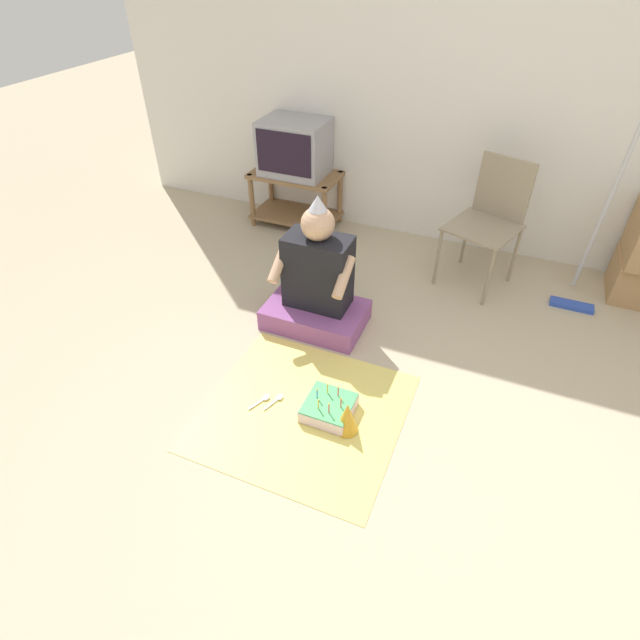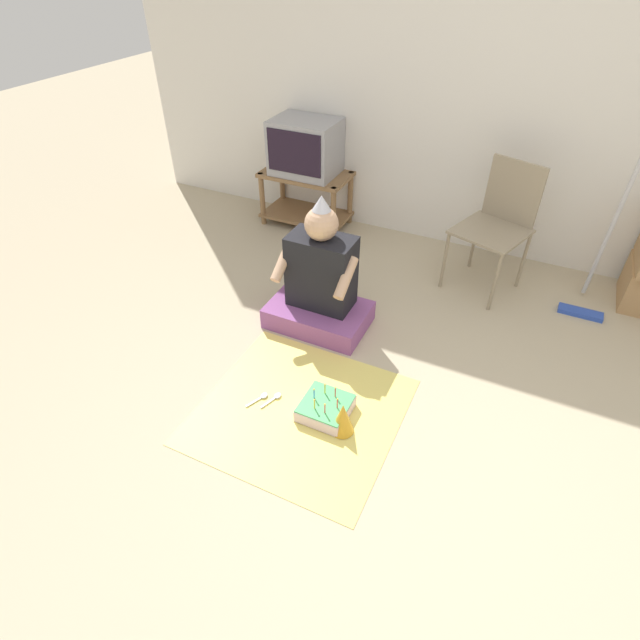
# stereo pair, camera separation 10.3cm
# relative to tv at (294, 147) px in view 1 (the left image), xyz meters

# --- Properties ---
(ground_plane) EXTENTS (16.00, 16.00, 0.00)m
(ground_plane) POSITION_rel_tv_xyz_m (1.60, -2.08, -0.67)
(ground_plane) COLOR tan
(wall_back) EXTENTS (6.40, 0.06, 2.55)m
(wall_back) POSITION_rel_tv_xyz_m (1.60, 0.24, 0.61)
(wall_back) COLOR silver
(wall_back) RESTS_ON ground_plane
(tv_stand) EXTENTS (0.73, 0.41, 0.46)m
(tv_stand) POSITION_rel_tv_xyz_m (0.00, -0.00, -0.40)
(tv_stand) COLOR olive
(tv_stand) RESTS_ON ground_plane
(tv) EXTENTS (0.52, 0.40, 0.43)m
(tv) POSITION_rel_tv_xyz_m (0.00, 0.00, 0.00)
(tv) COLOR #99999E
(tv) RESTS_ON tv_stand
(folding_chair) EXTENTS (0.55, 0.55, 0.87)m
(folding_chair) POSITION_rel_tv_xyz_m (1.60, -0.26, -0.16)
(folding_chair) COLOR gray
(folding_chair) RESTS_ON ground_plane
(dust_mop) EXTENTS (0.28, 0.30, 1.34)m
(dust_mop) POSITION_rel_tv_xyz_m (2.26, -0.31, -0.27)
(dust_mop) COLOR #2D4CB2
(dust_mop) RESTS_ON ground_plane
(person_seated) EXTENTS (0.63, 0.42, 0.88)m
(person_seated) POSITION_rel_tv_xyz_m (0.71, -1.21, -0.38)
(person_seated) COLOR #8C4C8C
(person_seated) RESTS_ON ground_plane
(party_cloth) EXTENTS (1.04, 1.00, 0.01)m
(party_cloth) POSITION_rel_tv_xyz_m (0.95, -1.96, -0.67)
(party_cloth) COLOR #EAD666
(party_cloth) RESTS_ON ground_plane
(birthday_cake) EXTENTS (0.25, 0.25, 0.15)m
(birthday_cake) POSITION_rel_tv_xyz_m (1.08, -1.92, -0.62)
(birthday_cake) COLOR silver
(birthday_cake) RESTS_ON party_cloth
(party_hat_blue) EXTENTS (0.12, 0.12, 0.19)m
(party_hat_blue) POSITION_rel_tv_xyz_m (1.21, -1.99, -0.57)
(party_hat_blue) COLOR gold
(party_hat_blue) RESTS_ON party_cloth
(plastic_spoon_near) EXTENTS (0.06, 0.14, 0.01)m
(plastic_spoon_near) POSITION_rel_tv_xyz_m (0.79, -1.94, -0.66)
(plastic_spoon_near) COLOR white
(plastic_spoon_near) RESTS_ON party_cloth
(plastic_spoon_far) EXTENTS (0.07, 0.14, 0.01)m
(plastic_spoon_far) POSITION_rel_tv_xyz_m (0.72, -1.97, -0.66)
(plastic_spoon_far) COLOR white
(plastic_spoon_far) RESTS_ON party_cloth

